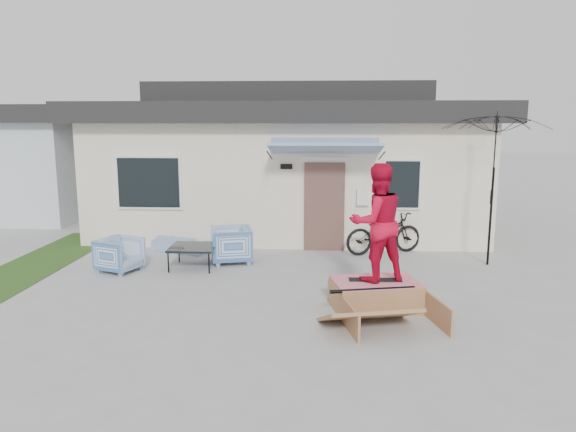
# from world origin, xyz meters

# --- Properties ---
(ground) EXTENTS (90.00, 90.00, 0.00)m
(ground) POSITION_xyz_m (0.00, 0.00, 0.00)
(ground) COLOR #989898
(ground) RESTS_ON ground
(grass_strip) EXTENTS (1.40, 8.00, 0.01)m
(grass_strip) POSITION_xyz_m (-5.20, 2.00, 0.00)
(grass_strip) COLOR #224117
(grass_strip) RESTS_ON ground
(house) EXTENTS (10.80, 8.49, 4.10)m
(house) POSITION_xyz_m (0.00, 7.99, 1.94)
(house) COLOR beige
(house) RESTS_ON ground
(loveseat) EXTENTS (1.39, 0.83, 0.52)m
(loveseat) POSITION_xyz_m (-2.38, 4.11, 0.26)
(loveseat) COLOR #2D60A3
(loveseat) RESTS_ON ground
(armchair_left) EXTENTS (0.93, 0.96, 0.77)m
(armchair_left) POSITION_xyz_m (-3.20, 2.38, 0.39)
(armchair_left) COLOR #2D60A3
(armchair_left) RESTS_ON ground
(armchair_right) EXTENTS (0.97, 1.01, 0.87)m
(armchair_right) POSITION_xyz_m (-1.03, 3.22, 0.43)
(armchair_right) COLOR #2D60A3
(armchair_right) RESTS_ON ground
(coffee_table) EXTENTS (0.96, 0.96, 0.46)m
(coffee_table) POSITION_xyz_m (-1.76, 2.76, 0.23)
(coffee_table) COLOR black
(coffee_table) RESTS_ON ground
(bicycle) EXTENTS (2.00, 1.28, 1.21)m
(bicycle) POSITION_xyz_m (2.38, 4.22, 0.60)
(bicycle) COLOR black
(bicycle) RESTS_ON ground
(patio_umbrella) EXTENTS (2.58, 2.46, 2.20)m
(patio_umbrella) POSITION_xyz_m (4.52, 3.37, 1.75)
(patio_umbrella) COLOR black
(patio_umbrella) RESTS_ON ground
(skate_ramp) EXTENTS (1.73, 2.08, 0.46)m
(skate_ramp) POSITION_xyz_m (1.83, 0.49, 0.23)
(skate_ramp) COLOR #956640
(skate_ramp) RESTS_ON ground
(skateboard) EXTENTS (0.87, 0.24, 0.05)m
(skateboard) POSITION_xyz_m (1.82, 0.54, 0.48)
(skateboard) COLOR black
(skateboard) RESTS_ON skate_ramp
(skater) EXTENTS (1.13, 1.01, 1.92)m
(skater) POSITION_xyz_m (1.82, 0.54, 1.47)
(skater) COLOR red
(skater) RESTS_ON skateboard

